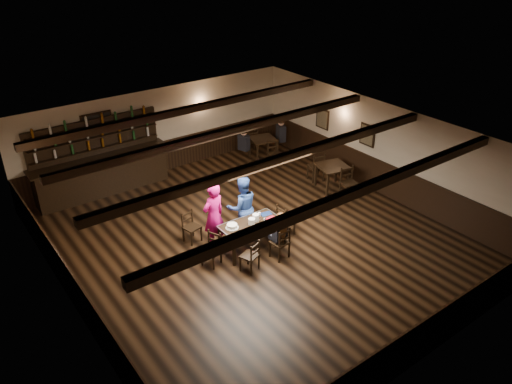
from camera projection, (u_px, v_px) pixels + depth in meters
ground at (254, 239)px, 12.59m from camera, size 10.00×10.00×0.00m
room_shell at (254, 177)px, 11.80m from camera, size 9.02×10.02×2.71m
dining_table at (251, 226)px, 11.88m from camera, size 1.51×0.78×0.75m
chair_near_left at (252, 254)px, 11.22m from camera, size 0.47×0.46×0.79m
chair_near_right at (282, 241)px, 11.65m from camera, size 0.42×0.40×0.83m
chair_end_left at (213, 245)px, 11.50m from camera, size 0.49×0.50×0.82m
chair_end_right at (284, 218)px, 12.55m from camera, size 0.38×0.40×0.84m
chair_far_pushed at (190, 224)px, 12.34m from camera, size 0.44×0.43×0.81m
woman_pink at (214, 216)px, 11.95m from camera, size 0.67×0.50×1.70m
man_blue at (242, 207)px, 12.37m from camera, size 0.94×0.82×1.64m
seated_person at (281, 228)px, 11.53m from camera, size 0.32×0.49×0.79m
cake at (232, 226)px, 11.64m from camera, size 0.31×0.31×0.10m
plate_stack_a at (252, 221)px, 11.77m from camera, size 0.16×0.16×0.15m
plate_stack_b at (256, 218)px, 11.89m from camera, size 0.16×0.16×0.19m
tea_light at (253, 220)px, 11.93m from camera, size 0.05×0.05×0.06m
salt_shaker at (264, 220)px, 11.89m from camera, size 0.04×0.04×0.09m
pepper_shaker at (265, 219)px, 11.94m from camera, size 0.03×0.03×0.09m
drink_glass at (259, 214)px, 12.11m from camera, size 0.06×0.06×0.10m
menu_red at (271, 218)px, 12.03m from camera, size 0.28×0.21×0.00m
menu_blue at (266, 214)px, 12.22m from camera, size 0.31×0.24×0.00m
bar_counter at (101, 169)px, 14.50m from camera, size 4.02×0.70×2.20m
back_table_a at (333, 169)px, 14.72m from camera, size 1.05×1.05×0.75m
back_table_b at (263, 141)px, 16.60m from camera, size 0.98×0.98×0.75m
bg_patron_left at (244, 140)px, 16.24m from camera, size 0.31×0.40×0.74m
bg_patron_right at (281, 130)px, 16.93m from camera, size 0.35×0.44×0.80m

